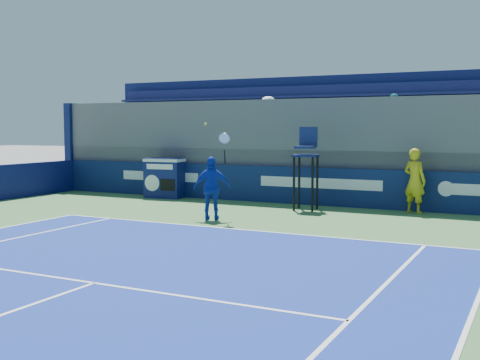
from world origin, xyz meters
The scene contains 6 objects.
ball_person centered at (2.99, 16.64, 0.94)m, with size 0.68×0.45×1.86m, color gold.
back_hoarding centered at (0.00, 17.10, 0.60)m, with size 20.40×0.21×1.20m.
match_clock centered at (-5.53, 16.61, 0.74)m, with size 1.39×0.85×1.40m.
umpire_chair centered at (-0.03, 15.93, 1.53)m, with size 0.76×0.76×2.48m.
tennis_player centered at (-1.56, 12.95, 0.86)m, with size 1.07×0.78×2.57m.
stadium_seating centered at (0.01, 19.15, 1.84)m, with size 21.00×4.05×4.40m.
Camera 1 is at (6.23, -0.84, 2.46)m, focal length 45.00 mm.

